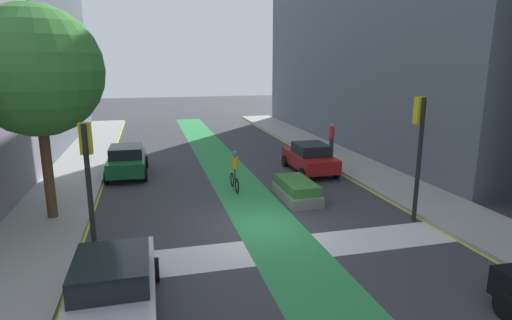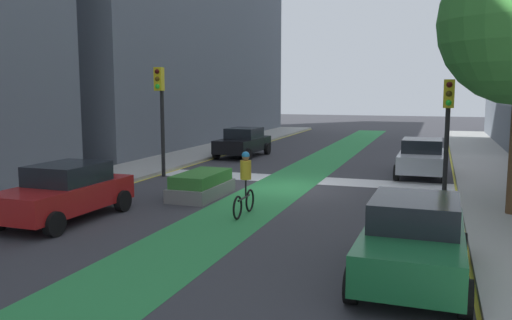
% 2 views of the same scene
% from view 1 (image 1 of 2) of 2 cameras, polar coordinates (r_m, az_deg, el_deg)
% --- Properties ---
extents(ground_plane, '(120.00, 120.00, 0.00)m').
position_cam_1_polar(ground_plane, '(15.19, 0.60, -9.00)').
color(ground_plane, '#38383D').
extents(bike_lane_paint, '(2.40, 60.00, 0.01)m').
position_cam_1_polar(bike_lane_paint, '(15.26, 1.68, -8.88)').
color(bike_lane_paint, '#2D8C47').
rests_on(bike_lane_paint, ground_plane).
extents(crosswalk_band, '(12.00, 1.80, 0.01)m').
position_cam_1_polar(crosswalk_band, '(13.42, 2.87, -12.09)').
color(crosswalk_band, silver).
rests_on(crosswalk_band, ground_plane).
extents(sidewalk_left, '(3.00, 60.00, 0.15)m').
position_cam_1_polar(sidewalk_left, '(15.20, -28.38, -10.34)').
color(sidewalk_left, '#9E9E99').
rests_on(sidewalk_left, ground_plane).
extents(curb_stripe_left, '(0.16, 60.00, 0.01)m').
position_cam_1_polar(curb_stripe_left, '(14.92, -22.67, -10.47)').
color(curb_stripe_left, yellow).
rests_on(curb_stripe_left, ground_plane).
extents(sidewalk_right, '(3.00, 60.00, 0.15)m').
position_cam_1_polar(sidewalk_right, '(18.47, 23.81, -5.84)').
color(sidewalk_right, '#9E9E99').
rests_on(sidewalk_right, ground_plane).
extents(curb_stripe_right, '(0.16, 60.00, 0.01)m').
position_cam_1_polar(curb_stripe_right, '(17.62, 19.92, -6.62)').
color(curb_stripe_right, yellow).
rests_on(curb_stripe_right, ground_plane).
extents(traffic_signal_near_right, '(0.35, 0.52, 4.54)m').
position_cam_1_polar(traffic_signal_near_right, '(16.03, 21.33, 3.08)').
color(traffic_signal_near_right, black).
rests_on(traffic_signal_near_right, ground_plane).
extents(traffic_signal_near_left, '(0.35, 0.52, 3.97)m').
position_cam_1_polar(traffic_signal_near_left, '(13.63, -21.98, -0.24)').
color(traffic_signal_near_left, black).
rests_on(traffic_signal_near_left, ground_plane).
extents(car_green_left_far, '(2.07, 4.23, 1.57)m').
position_cam_1_polar(car_green_left_far, '(22.65, -17.16, -0.03)').
color(car_green_left_far, '#196033').
rests_on(car_green_left_far, ground_plane).
extents(car_silver_left_near, '(2.03, 4.21, 1.57)m').
position_cam_1_polar(car_silver_left_near, '(10.34, -18.78, -16.01)').
color(car_silver_left_near, '#B2B7BF').
rests_on(car_silver_left_near, ground_plane).
extents(car_red_right_far, '(2.08, 4.23, 1.57)m').
position_cam_1_polar(car_red_right_far, '(22.44, 7.35, 0.34)').
color(car_red_right_far, '#A51919').
rests_on(car_red_right_far, ground_plane).
extents(cyclist_in_lane, '(0.32, 1.73, 1.86)m').
position_cam_1_polar(cyclist_in_lane, '(19.06, -2.92, -1.33)').
color(cyclist_in_lane, black).
rests_on(cyclist_in_lane, ground_plane).
extents(pedestrian_sidewalk_right_a, '(0.34, 0.34, 1.78)m').
position_cam_1_polar(pedestrian_sidewalk_right_a, '(27.53, 10.25, 3.15)').
color(pedestrian_sidewalk_right_a, '#262638').
rests_on(pedestrian_sidewalk_right_a, sidewalk_right).
extents(street_tree_near, '(4.53, 4.53, 7.56)m').
position_cam_1_polar(street_tree_near, '(16.49, -27.75, 10.64)').
color(street_tree_near, brown).
rests_on(street_tree_near, sidewalk_left).
extents(median_planter, '(1.36, 2.87, 0.85)m').
position_cam_1_polar(median_planter, '(18.00, 5.57, -4.13)').
color(median_planter, slate).
rests_on(median_planter, ground_plane).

